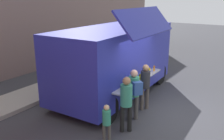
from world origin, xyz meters
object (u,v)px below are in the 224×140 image
at_px(food_truck_main, 115,59).
at_px(customer_rear_waiting, 126,100).
at_px(trash_bin, 123,55).
at_px(customer_front_ordering, 145,83).
at_px(customer_mid_with_backpack, 134,90).
at_px(child_near_queue, 107,120).

height_order(food_truck_main, customer_rear_waiting, food_truck_main).
bearing_deg(customer_rear_waiting, trash_bin, -9.49).
distance_m(food_truck_main, customer_rear_waiting, 2.93).
xyz_separation_m(trash_bin, customer_front_ordering, (-4.98, -3.92, 0.49)).
bearing_deg(customer_mid_with_backpack, customer_rear_waiting, 136.93).
height_order(trash_bin, customer_rear_waiting, customer_rear_waiting).
relative_size(customer_mid_with_backpack, child_near_queue, 1.51).
xyz_separation_m(food_truck_main, customer_rear_waiting, (-2.24, -1.83, -0.48)).
xyz_separation_m(customer_front_ordering, customer_mid_with_backpack, (-0.93, -0.08, 0.06)).
relative_size(food_truck_main, customer_front_ordering, 3.59).
height_order(customer_front_ordering, customer_rear_waiting, customer_rear_waiting).
distance_m(food_truck_main, customer_mid_with_backpack, 2.30).
bearing_deg(trash_bin, customer_front_ordering, -141.81).
bearing_deg(food_truck_main, trash_bin, 25.56).
relative_size(food_truck_main, child_near_queue, 5.27).
bearing_deg(child_near_queue, customer_front_ordering, -27.33).
distance_m(customer_mid_with_backpack, child_near_queue, 1.57).
bearing_deg(trash_bin, customer_mid_with_backpack, -145.90).
bearing_deg(trash_bin, customer_rear_waiting, -148.01).
distance_m(trash_bin, child_near_queue, 8.45).
distance_m(customer_rear_waiting, child_near_queue, 0.87).
xyz_separation_m(customer_front_ordering, customer_rear_waiting, (-1.66, -0.23, 0.03)).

